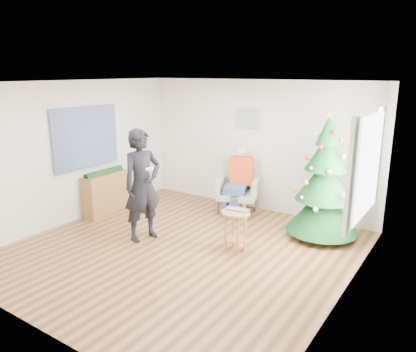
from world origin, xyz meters
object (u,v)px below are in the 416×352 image
Objects in this scene: stool at (235,231)px; standing_man at (142,185)px; christmas_tree at (325,182)px; armchair at (238,194)px; console at (105,193)px.

standing_man is at bearing -165.08° from stool.
stool is at bearing -125.45° from christmas_tree.
christmas_tree reaches higher than standing_man.
armchair is 1.03× the size of console.
standing_man is (-1.54, -0.41, 0.60)m from stool.
armchair is (-1.82, 0.31, -0.60)m from christmas_tree.
armchair is 2.21m from standing_man.
console reaches higher than stool.
stool is 3.06m from console.
stool is at bearing -59.46° from standing_man.
christmas_tree is at bearing 54.55° from stool.
stool is at bearing -82.00° from armchair.
christmas_tree is at bearing -39.51° from standing_man.
christmas_tree is 2.17× the size of console.
standing_man is (-0.66, -2.04, 0.55)m from armchair.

